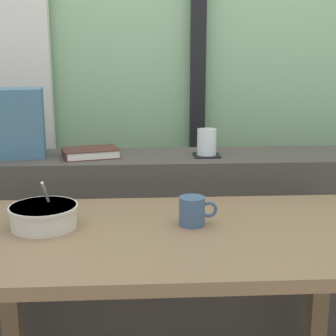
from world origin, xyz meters
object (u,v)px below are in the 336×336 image
object	(u,v)px
coaster_square	(206,155)
ceramic_mug	(193,211)
juice_glass	(207,143)
breakfast_table	(173,268)
soup_bowl	(44,216)
closed_book	(90,153)
throw_pillow	(0,123)

from	to	relation	value
coaster_square	ceramic_mug	world-z (taller)	coaster_square
ceramic_mug	juice_glass	bearing A→B (deg)	78.08
breakfast_table	soup_bowl	size ratio (longest dim) A/B	6.03
ceramic_mug	closed_book	bearing A→B (deg)	123.46
throw_pillow	juice_glass	bearing A→B (deg)	-1.73
juice_glass	closed_book	size ratio (longest dim) A/B	0.43
breakfast_table	soup_bowl	bearing A→B (deg)	171.77
closed_book	ceramic_mug	bearing A→B (deg)	-56.54
breakfast_table	coaster_square	xyz separation A→B (m)	(0.17, 0.55, 0.21)
throw_pillow	soup_bowl	world-z (taller)	throw_pillow
breakfast_table	soup_bowl	world-z (taller)	soup_bowl
throw_pillow	soup_bowl	size ratio (longest dim) A/B	1.62
closed_book	ceramic_mug	xyz separation A→B (m)	(0.34, -0.51, -0.07)
coaster_square	soup_bowl	world-z (taller)	soup_bowl
throw_pillow	ceramic_mug	size ratio (longest dim) A/B	2.83
breakfast_table	ceramic_mug	distance (m)	0.17
closed_book	throw_pillow	distance (m)	0.35
coaster_square	soup_bowl	distance (m)	0.74
throw_pillow	closed_book	bearing A→B (deg)	-2.64
throw_pillow	coaster_square	bearing A→B (deg)	-1.73
juice_glass	soup_bowl	size ratio (longest dim) A/B	0.51
coaster_square	juice_glass	world-z (taller)	juice_glass
juice_glass	soup_bowl	distance (m)	0.74
breakfast_table	throw_pillow	size ratio (longest dim) A/B	3.72
ceramic_mug	coaster_square	bearing A→B (deg)	78.08
juice_glass	breakfast_table	bearing A→B (deg)	-106.91
juice_glass	throw_pillow	bearing A→B (deg)	178.27
breakfast_table	closed_book	size ratio (longest dim) A/B	5.10
coaster_square	ceramic_mug	bearing A→B (deg)	-101.92
throw_pillow	ceramic_mug	world-z (taller)	throw_pillow
soup_bowl	ceramic_mug	world-z (taller)	soup_bowl
closed_book	soup_bowl	size ratio (longest dim) A/B	1.18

